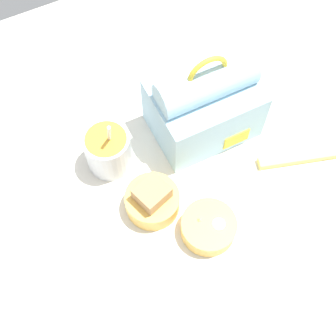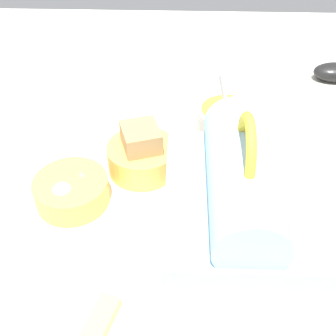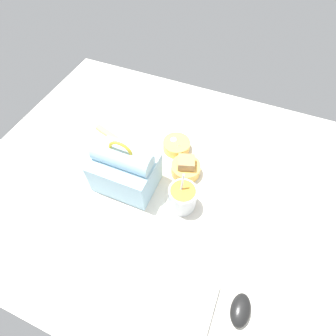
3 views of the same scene
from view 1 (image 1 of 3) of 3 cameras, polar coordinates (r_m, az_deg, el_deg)
name	(u,v)px [view 1 (image 1 of 3)]	position (r cm, az deg, el deg)	size (l,w,h in cm)	color
desk_surface	(162,175)	(96.49, -0.79, -0.87)	(140.00, 110.00, 2.00)	silver
keyboard	(66,64)	(112.07, -12.28, 12.23)	(39.60, 13.38, 2.10)	silver
lunch_bag	(204,104)	(94.66, 4.41, 7.78)	(20.61, 15.74, 21.97)	#9EC6DB
soup_cup	(108,150)	(93.31, -7.30, 2.18)	(9.22, 9.22, 15.36)	silver
bento_bowl_sandwich	(152,200)	(89.95, -1.92, -3.93)	(10.58, 10.58, 7.82)	#EAB24C
bento_bowl_snacks	(208,227)	(89.15, 4.95, -7.16)	(10.52, 10.52, 4.71)	#EAB24C
chopstick_case	(304,157)	(100.41, 16.23, 1.33)	(19.12, 7.96, 1.60)	#EFD666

